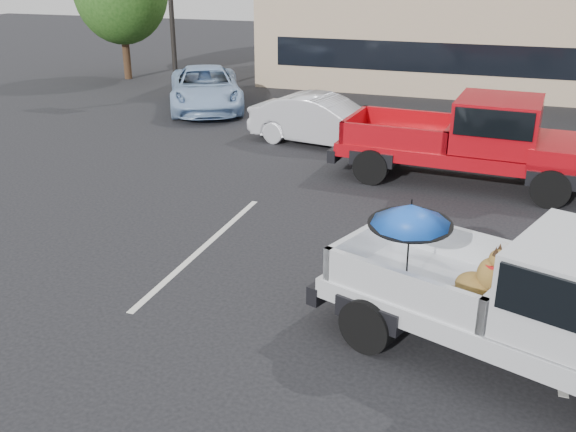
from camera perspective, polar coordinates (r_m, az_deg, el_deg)
name	(u,v)px	position (r m, az deg, el deg)	size (l,w,h in m)	color
ground	(333,332)	(9.22, 4.06, -10.25)	(90.00, 90.00, 0.00)	black
stripe_left	(204,247)	(11.82, -7.48, -2.75)	(0.12, 5.00, 0.01)	silver
stripe_right	(555,300)	(10.79, 22.68, -6.91)	(0.12, 5.00, 0.01)	silver
motel_building	(523,4)	(28.60, 20.13, 17.25)	(20.40, 8.40, 6.30)	tan
silver_pickup	(564,305)	(8.40, 23.36, -7.29)	(6.02, 3.79, 2.06)	black
red_pickup	(487,138)	(15.39, 17.30, 6.66)	(6.29, 2.61, 2.03)	black
silver_sedan	(323,120)	(18.19, 3.17, 8.49)	(1.46, 4.19, 1.38)	silver
blue_suv	(206,88)	(22.87, -7.34, 11.19)	(2.38, 5.15, 1.43)	#8FAFD6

